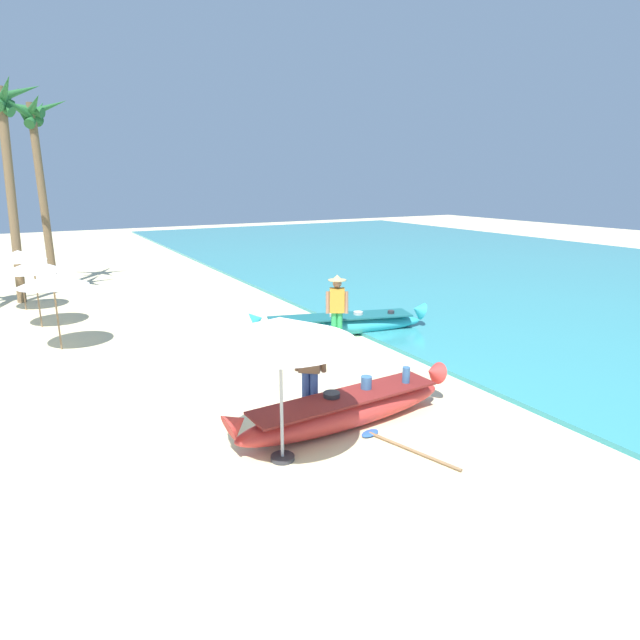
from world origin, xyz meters
name	(u,v)px	position (x,y,z in m)	size (l,w,h in m)	color
ground_plane	(320,417)	(0.00, 0.00, 0.00)	(80.00, 80.00, 0.00)	beige
sea	(533,273)	(15.41, 8.00, 0.05)	(24.00, 56.00, 0.10)	teal
boat_red_foreground	(346,410)	(0.21, -0.54, 0.30)	(4.37, 0.90, 0.84)	red
boat_cyan_midground	(340,324)	(2.99, 4.16, 0.29)	(4.84, 2.01, 0.82)	#33B2BC
person_vendor_hatted	(337,306)	(2.33, 3.27, 1.06)	(0.58, 0.46, 1.82)	green
person_tourist_customer	(310,368)	(-0.21, -0.04, 0.97)	(0.56, 0.49, 1.71)	#3D5BA8
patio_umbrella_large	(280,330)	(-1.20, -1.00, 2.01)	(2.20, 2.20, 2.20)	#B7B7BC
parasol_row_0	(53,279)	(-3.66, 6.44, 1.75)	(1.60, 1.60, 1.91)	#8E6B47
parasol_row_1	(33,266)	(-3.98, 8.97, 1.75)	(1.60, 1.60, 1.91)	#8E6B47
parasol_row_2	(18,255)	(-4.33, 11.48, 1.75)	(1.60, 1.60, 1.91)	#8E6B47
palm_tree_tall_inland	(33,137)	(-3.34, 14.97, 5.50)	(2.69, 2.65, 7.00)	brown
palm_tree_leaning_seaward	(4,129)	(-4.21, 12.82, 5.57)	(2.41, 2.76, 7.17)	brown
paddle	(397,444)	(0.54, -1.52, 0.03)	(0.71, 1.74, 0.05)	#8E6B47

